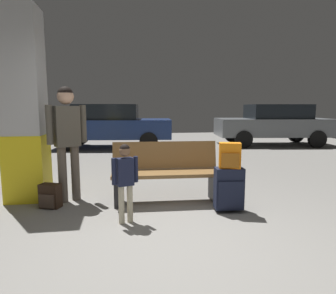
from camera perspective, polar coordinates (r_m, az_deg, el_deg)
ground_plane at (r=6.92m, az=-4.55°, el=-4.41°), size 18.00×18.00×0.10m
structural_pillar at (r=4.89m, az=-26.36°, el=7.07°), size 0.57×0.57×2.86m
bench at (r=4.39m, az=-0.38°, el=-4.97°), size 1.62×0.59×0.89m
suitcase at (r=4.05m, az=11.83°, el=-7.98°), size 0.40×0.26×0.60m
backpack_bright at (r=3.96m, az=12.00°, el=-1.69°), size 0.31×0.25×0.34m
child at (r=3.56m, az=-8.42°, el=-5.43°), size 0.32×0.19×0.98m
adult at (r=4.54m, az=-19.13°, el=2.87°), size 0.53×0.33×1.71m
backpack_dark_floor at (r=4.48m, az=-22.07°, el=-8.91°), size 0.32×0.27×0.34m
parked_car_far at (r=10.40m, az=-11.18°, el=4.32°), size 4.25×2.11×1.51m
parked_car_side at (r=11.61m, az=19.94°, el=4.35°), size 4.28×2.19×1.51m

